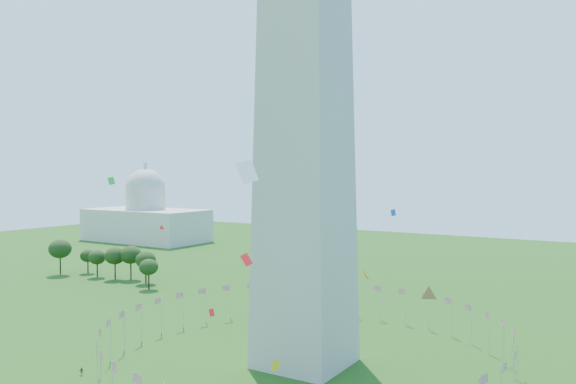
% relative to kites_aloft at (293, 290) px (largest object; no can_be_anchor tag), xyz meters
% --- Properties ---
extents(flag_ring, '(80.24, 80.24, 9.00)m').
position_rel_kites_aloft_xyz_m(flag_ring, '(-11.27, 23.09, -15.96)').
color(flag_ring, silver).
rests_on(flag_ring, ground).
extents(capitol_building, '(70.00, 35.00, 46.00)m').
position_rel_kites_aloft_xyz_m(capitol_building, '(-191.27, 153.09, 2.54)').
color(capitol_building, beige).
rests_on(capitol_building, ground).
extents(kites_aloft, '(106.97, 82.57, 36.08)m').
position_rel_kites_aloft_xyz_m(kites_aloft, '(0.00, 0.00, 0.00)').
color(kites_aloft, orange).
rests_on(kites_aloft, ground).
extents(tree_line_west, '(55.80, 15.83, 13.18)m').
position_rel_kites_aloft_xyz_m(tree_line_west, '(-118.23, 63.78, -14.74)').
color(tree_line_west, '#244316').
rests_on(tree_line_west, ground).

